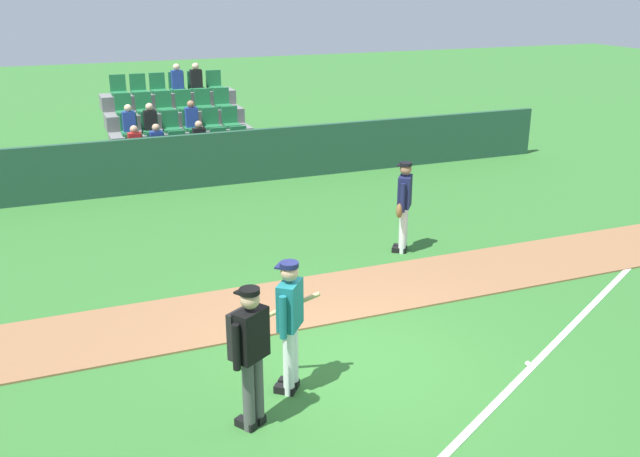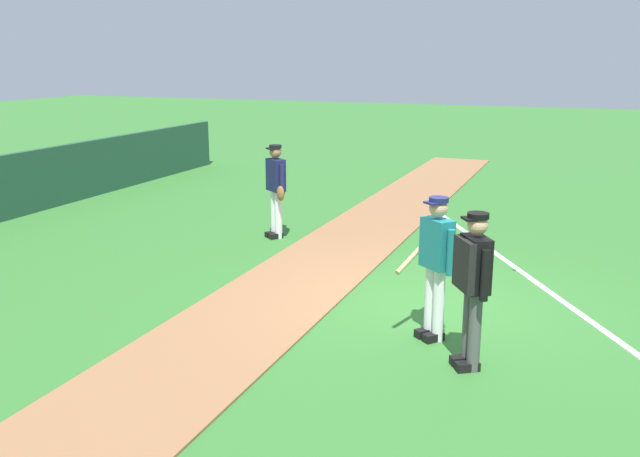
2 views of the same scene
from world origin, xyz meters
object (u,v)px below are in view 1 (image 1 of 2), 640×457
(umpire_home_plate, at_px, (250,350))
(baseball, at_px, (528,364))
(batter_teal_jersey, at_px, (290,322))
(runner_navy_jersey, at_px, (404,204))

(umpire_home_plate, height_order, baseball, umpire_home_plate)
(batter_teal_jersey, distance_m, runner_navy_jersey, 5.27)
(umpire_home_plate, xyz_separation_m, baseball, (3.85, -0.09, -0.96))
(batter_teal_jersey, distance_m, umpire_home_plate, 0.87)
(umpire_home_plate, height_order, runner_navy_jersey, same)
(baseball, bearing_deg, batter_teal_jersey, 168.66)
(umpire_home_plate, relative_size, baseball, 23.78)
(runner_navy_jersey, distance_m, baseball, 4.57)
(runner_navy_jersey, xyz_separation_m, baseball, (-0.46, -4.45, -0.93))
(umpire_home_plate, relative_size, runner_navy_jersey, 1.00)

